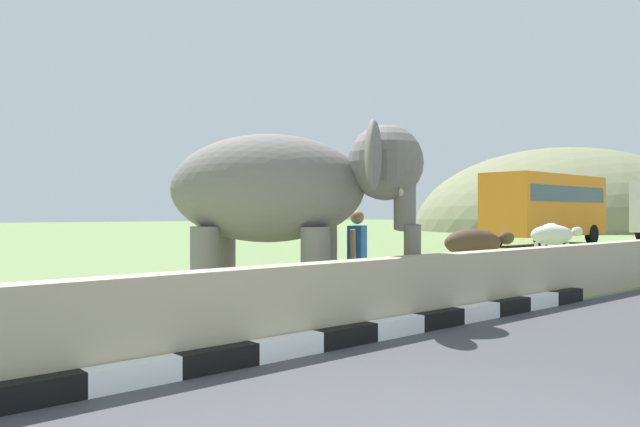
# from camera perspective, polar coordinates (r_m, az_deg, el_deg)

# --- Properties ---
(striped_curb) EXTENTS (16.20, 0.20, 0.24)m
(striped_curb) POSITION_cam_1_polar(r_m,az_deg,el_deg) (6.30, -12.96, -13.60)
(striped_curb) COLOR white
(striped_curb) RESTS_ON ground_plane
(barrier_parapet) EXTENTS (28.00, 0.36, 1.00)m
(barrier_parapet) POSITION_cam_1_polar(r_m,az_deg,el_deg) (7.83, 1.42, -8.09)
(barrier_parapet) COLOR tan
(barrier_parapet) RESTS_ON ground_plane
(elephant) EXTENTS (3.75, 3.90, 2.96)m
(elephant) POSITION_cam_1_polar(r_m,az_deg,el_deg) (9.71, -2.88, 2.03)
(elephant) COLOR slate
(elephant) RESTS_ON ground_plane
(person_handler) EXTENTS (0.60, 0.41, 1.66)m
(person_handler) POSITION_cam_1_polar(r_m,az_deg,el_deg) (10.35, 3.43, -3.73)
(person_handler) COLOR navy
(person_handler) RESTS_ON ground_plane
(bus_orange) EXTENTS (8.49, 2.80, 3.50)m
(bus_orange) POSITION_cam_1_polar(r_m,az_deg,el_deg) (33.24, 20.03, 0.85)
(bus_orange) COLOR orange
(bus_orange) RESTS_ON ground_plane
(cow_near) EXTENTS (1.89, 1.16, 1.23)m
(cow_near) POSITION_cam_1_polar(r_m,az_deg,el_deg) (15.37, 14.01, -2.71)
(cow_near) COLOR #473323
(cow_near) RESTS_ON ground_plane
(cow_mid) EXTENTS (1.86, 1.28, 1.23)m
(cow_mid) POSITION_cam_1_polar(r_m,az_deg,el_deg) (21.62, 20.62, -1.92)
(cow_mid) COLOR beige
(cow_mid) RESTS_ON ground_plane
(cow_far) EXTENTS (1.69, 1.57, 1.23)m
(cow_far) POSITION_cam_1_polar(r_m,az_deg,el_deg) (25.23, 20.46, -1.64)
(cow_far) COLOR beige
(cow_far) RESTS_ON ground_plane
(hill_east) EXTENTS (33.27, 26.62, 15.87)m
(hill_east) POSITION_cam_1_polar(r_m,az_deg,el_deg) (65.38, 21.72, -1.38)
(hill_east) COLOR #727553
(hill_east) RESTS_ON ground_plane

